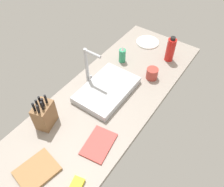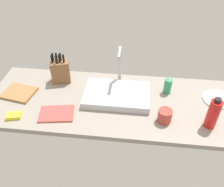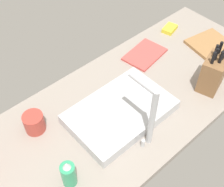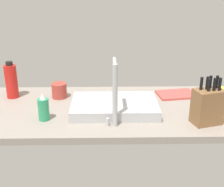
# 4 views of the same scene
# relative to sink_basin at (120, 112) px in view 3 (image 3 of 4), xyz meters

# --- Properties ---
(countertop_slab) EXTENTS (1.78, 0.65, 0.04)m
(countertop_slab) POSITION_rel_sink_basin_xyz_m (-0.01, -0.03, -0.04)
(countertop_slab) COLOR gray
(countertop_slab) RESTS_ON ground
(sink_basin) EXTENTS (0.45, 0.30, 0.05)m
(sink_basin) POSITION_rel_sink_basin_xyz_m (0.00, 0.00, 0.00)
(sink_basin) COLOR #B7BABF
(sink_basin) RESTS_ON countertop_slab
(faucet) EXTENTS (0.06, 0.14, 0.30)m
(faucet) POSITION_rel_sink_basin_xyz_m (0.00, 0.16, 0.15)
(faucet) COLOR #B7BABF
(faucet) RESTS_ON countertop_slab
(knife_block) EXTENTS (0.15, 0.13, 0.23)m
(knife_block) POSITION_rel_sink_basin_xyz_m (-0.44, 0.15, 0.07)
(knife_block) COLOR brown
(knife_block) RESTS_ON countertop_slab
(cutting_board) EXTENTS (0.24, 0.21, 0.02)m
(cutting_board) POSITION_rel_sink_basin_xyz_m (-0.70, -0.03, -0.02)
(cutting_board) COLOR #9E7042
(cutting_board) RESTS_ON countertop_slab
(soap_bottle) EXTENTS (0.05, 0.05, 0.14)m
(soap_bottle) POSITION_rel_sink_basin_xyz_m (0.35, 0.10, 0.04)
(soap_bottle) COLOR #2D9966
(soap_bottle) RESTS_ON countertop_slab
(dish_towel) EXTENTS (0.24, 0.18, 0.01)m
(dish_towel) POSITION_rel_sink_basin_xyz_m (-0.37, -0.21, -0.02)
(dish_towel) COLOR #CC4C47
(dish_towel) RESTS_ON countertop_slab
(coffee_mug) EXTENTS (0.09, 0.09, 0.09)m
(coffee_mug) POSITION_rel_sink_basin_xyz_m (0.32, -0.19, 0.02)
(coffee_mug) COLOR #B23D33
(coffee_mug) RESTS_ON countertop_slab
(dish_sponge) EXTENTS (0.10, 0.08, 0.02)m
(dish_sponge) POSITION_rel_sink_basin_xyz_m (-0.64, -0.26, -0.01)
(dish_sponge) COLOR yellow
(dish_sponge) RESTS_ON countertop_slab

